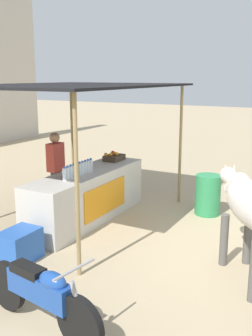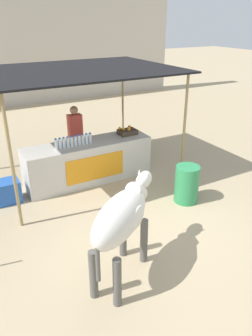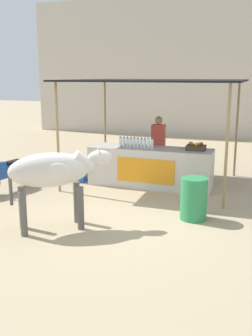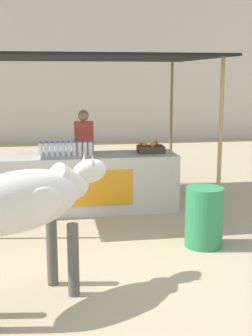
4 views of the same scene
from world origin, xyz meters
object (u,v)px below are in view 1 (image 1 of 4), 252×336
Objects in this scene: stall_counter at (88,196)px; water_barrel at (208,195)px; vendor_behind_counter at (56,172)px; cow at (252,207)px; cooler_box at (20,246)px; fruit_crate at (114,157)px; motorcycle_parked at (41,293)px.

stall_counter is 2.39m from water_barrel.
vendor_behind_counter is 0.98× the size of cow.
cooler_box is 0.74× the size of water_barrel.
fruit_crate is 0.26× the size of cow.
stall_counter is at bearing 2.84° from cooler_box.
stall_counter is 6.82× the size of fruit_crate.
motorcycle_parked is at bearing 174.20° from water_barrel.
water_barrel is (1.40, -1.94, -0.08)m from stall_counter.
cooler_box is (-1.96, -0.85, -0.61)m from vendor_behind_counter.
stall_counter is 1.79× the size of cow.
cooler_box is 0.34× the size of motorcycle_parked.
stall_counter is at bearing 75.39° from cow.
vendor_behind_counter is (-0.00, 0.75, 0.37)m from stall_counter.
fruit_crate is 0.54× the size of water_barrel.
motorcycle_parked is at bearing -159.69° from fruit_crate.
water_barrel is at bearing -62.42° from vendor_behind_counter.
cooler_box is 3.84m from water_barrel.
motorcycle_parked is at bearing -154.20° from stall_counter.
motorcycle_parked is (-4.16, -1.54, -0.60)m from fruit_crate.
fruit_crate reaches higher than water_barrel.
cow is (-0.84, -3.22, 0.55)m from stall_counter.
water_barrel is at bearing -28.69° from cooler_box.
stall_counter is 1.23m from fruit_crate.
vendor_behind_counter is 2.22m from cooler_box.
cow is at bearing -70.23° from cooler_box.
cooler_box is (-1.96, -0.10, -0.24)m from stall_counter.
water_barrel is 2.66m from cow.
cooler_box is at bearing -177.16° from stall_counter.
fruit_crate is 1.31m from vendor_behind_counter.
motorcycle_parked is (-4.47, 0.45, 0.02)m from water_barrel.
vendor_behind_counter is 3.82m from motorcycle_parked.
stall_counter is at bearing 25.80° from motorcycle_parked.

